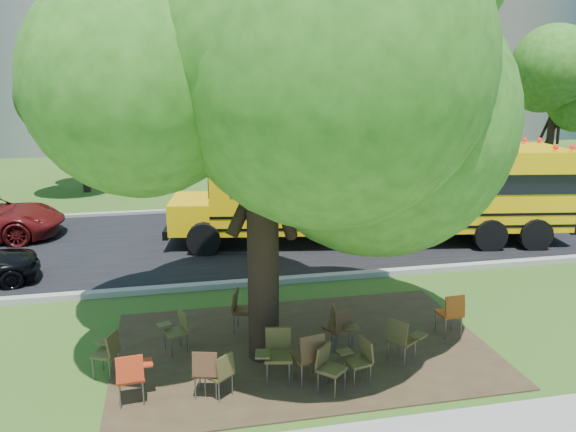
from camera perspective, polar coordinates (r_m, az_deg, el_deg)
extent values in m
plane|color=#2B4D18|center=(11.26, -4.19, -12.61)|extent=(160.00, 160.00, 0.00)
cube|color=#382819|center=(10.98, 1.50, -13.23)|extent=(7.00, 4.50, 0.03)
cube|color=black|center=(17.76, -7.29, -2.51)|extent=(80.00, 8.00, 0.04)
cube|color=gray|center=(13.97, -5.90, -6.90)|extent=(80.00, 0.25, 0.14)
cube|color=gray|center=(21.70, -8.22, 0.65)|extent=(80.00, 0.25, 0.14)
cylinder|color=black|center=(26.46, -20.03, 6.05)|extent=(0.32, 0.32, 3.50)
sphere|color=#295C15|center=(26.26, -20.48, 11.39)|extent=(4.80, 4.80, 4.80)
cylinder|color=black|center=(25.89, 9.24, 7.34)|extent=(0.38, 0.38, 4.20)
sphere|color=#295C15|center=(25.72, 9.50, 13.85)|extent=(5.60, 5.60, 5.60)
cylinder|color=black|center=(28.95, 24.99, 6.31)|extent=(0.34, 0.34, 3.60)
sphere|color=#295C15|center=(28.77, 25.53, 11.33)|extent=(5.00, 5.00, 5.00)
cylinder|color=black|center=(9.88, -2.56, -3.29)|extent=(0.56, 0.56, 4.21)
sphere|color=#295C15|center=(9.43, -2.78, 15.53)|extent=(7.20, 7.20, 7.20)
cube|color=#F2B907|center=(17.52, 10.10, 2.92)|extent=(10.97, 4.11, 2.39)
cube|color=black|center=(17.54, 11.07, 3.78)|extent=(10.40, 4.05, 0.58)
cube|color=#F2B907|center=(17.37, -9.61, 0.29)|extent=(1.59, 2.32, 0.93)
cube|color=black|center=(17.64, 10.01, 0.98)|extent=(10.99, 4.14, 0.08)
cube|color=black|center=(17.73, 9.96, -0.16)|extent=(10.99, 4.14, 0.08)
cylinder|color=black|center=(16.28, -8.56, -2.38)|extent=(1.01, 0.44, 0.97)
cylinder|color=black|center=(18.62, -7.85, -0.26)|extent=(1.01, 0.44, 0.97)
cylinder|color=black|center=(17.53, 19.85, -1.88)|extent=(1.01, 0.44, 0.97)
cylinder|color=black|center=(19.72, 17.19, 0.05)|extent=(1.01, 0.44, 0.97)
cylinder|color=black|center=(18.10, 23.84, -1.77)|extent=(1.01, 0.44, 0.97)
cylinder|color=black|center=(20.23, 20.83, 0.09)|extent=(1.01, 0.44, 0.97)
cube|color=#B73213|center=(9.49, -15.73, -15.42)|extent=(0.47, 0.45, 0.05)
cube|color=#B73213|center=(9.22, -15.79, -14.75)|extent=(0.42, 0.13, 0.41)
cube|color=#B73213|center=(9.56, -14.29, -14.25)|extent=(0.25, 0.31, 0.03)
cylinder|color=slate|center=(9.76, -16.74, -16.19)|extent=(0.02, 0.02, 0.46)
cylinder|color=slate|center=(9.45, -14.49, -17.07)|extent=(0.02, 0.02, 0.46)
cube|color=#4B2C1A|center=(9.43, -8.19, -15.34)|extent=(0.50, 0.49, 0.05)
cube|color=#4B2C1A|center=(9.17, -8.46, -14.70)|extent=(0.40, 0.19, 0.40)
cube|color=#4B2C1A|center=(9.45, -6.60, -14.40)|extent=(0.28, 0.32, 0.03)
cylinder|color=slate|center=(9.71, -8.96, -15.94)|extent=(0.02, 0.02, 0.44)
cylinder|color=slate|center=(9.37, -7.30, -17.08)|extent=(0.02, 0.02, 0.44)
cube|color=#443D1D|center=(9.39, -7.09, -15.69)|extent=(0.52, 0.52, 0.05)
cube|color=#443D1D|center=(9.20, -6.37, -14.95)|extent=(0.33, 0.30, 0.36)
cube|color=#443D1D|center=(9.55, -6.74, -14.40)|extent=(0.31, 0.32, 0.03)
cylinder|color=slate|center=(9.50, -8.41, -16.79)|extent=(0.02, 0.02, 0.41)
cylinder|color=slate|center=(9.50, -5.69, -16.70)|extent=(0.02, 0.02, 0.41)
cube|color=#494420|center=(9.67, -0.99, -14.09)|extent=(0.53, 0.51, 0.05)
cube|color=#494420|center=(9.74, -1.00, -12.31)|extent=(0.44, 0.18, 0.43)
cube|color=#494420|center=(9.48, -2.61, -13.83)|extent=(0.29, 0.34, 0.03)
cylinder|color=slate|center=(9.63, 0.15, -15.87)|extent=(0.03, 0.03, 0.49)
cylinder|color=slate|center=(9.95, -2.08, -14.83)|extent=(0.03, 0.03, 0.49)
cube|color=#402B17|center=(9.65, 1.98, -14.08)|extent=(0.55, 0.53, 0.06)
cube|color=#402B17|center=(9.38, 2.53, -13.29)|extent=(0.45, 0.19, 0.44)
cube|color=#402B17|center=(9.82, 3.02, -12.70)|extent=(0.30, 0.35, 0.03)
cylinder|color=slate|center=(9.85, 0.46, -15.10)|extent=(0.03, 0.03, 0.50)
cylinder|color=slate|center=(9.70, 3.51, -15.63)|extent=(0.03, 0.03, 0.50)
cube|color=#483D1F|center=(9.45, 4.47, -15.30)|extent=(0.54, 0.54, 0.05)
cube|color=#483D1F|center=(9.43, 3.58, -13.93)|extent=(0.34, 0.32, 0.38)
cube|color=#483D1F|center=(9.17, 4.46, -15.48)|extent=(0.33, 0.33, 0.03)
cylinder|color=slate|center=(9.61, 5.80, -16.25)|extent=(0.02, 0.02, 0.42)
cylinder|color=slate|center=(9.51, 3.07, -16.54)|extent=(0.02, 0.02, 0.42)
cube|color=#493F1F|center=(9.74, 7.09, -14.49)|extent=(0.44, 0.46, 0.05)
cube|color=#493F1F|center=(9.72, 7.97, -13.22)|extent=(0.17, 0.38, 0.37)
cube|color=#493F1F|center=(9.79, 5.76, -13.56)|extent=(0.30, 0.25, 0.03)
cylinder|color=slate|center=(9.65, 6.75, -16.17)|extent=(0.02, 0.02, 0.41)
cylinder|color=slate|center=(10.03, 7.35, -14.95)|extent=(0.02, 0.02, 0.41)
cube|color=#443B1D|center=(10.48, 11.51, -12.24)|extent=(0.58, 0.58, 0.05)
cube|color=#443B1D|center=(10.24, 11.02, -11.48)|extent=(0.31, 0.39, 0.41)
cube|color=#443B1D|center=(10.43, 13.12, -11.72)|extent=(0.36, 0.34, 0.03)
cylinder|color=slate|center=(10.79, 11.15, -12.76)|extent=(0.02, 0.02, 0.46)
cylinder|color=slate|center=(10.37, 11.76, -13.96)|extent=(0.02, 0.02, 0.46)
cube|color=brown|center=(10.40, -18.09, -13.16)|extent=(0.49, 0.50, 0.05)
cube|color=brown|center=(10.24, -17.36, -12.30)|extent=(0.23, 0.37, 0.37)
cube|color=brown|center=(10.58, -18.17, -12.01)|extent=(0.32, 0.29, 0.03)
cylinder|color=slate|center=(10.45, -19.20, -14.40)|extent=(0.02, 0.02, 0.41)
cylinder|color=slate|center=(10.54, -16.82, -13.93)|extent=(0.02, 0.02, 0.41)
cube|color=#4F4A22|center=(10.85, -11.34, -11.52)|extent=(0.49, 0.50, 0.05)
cube|color=#4F4A22|center=(10.83, -10.58, -10.37)|extent=(0.22, 0.37, 0.37)
cube|color=#4F4A22|center=(10.95, -12.47, -10.72)|extent=(0.32, 0.29, 0.03)
cylinder|color=slate|center=(10.76, -11.72, -13.00)|extent=(0.02, 0.02, 0.41)
cylinder|color=slate|center=(11.13, -10.87, -12.01)|extent=(0.02, 0.02, 0.41)
cube|color=#412E17|center=(11.49, -4.48, -9.57)|extent=(0.51, 0.53, 0.05)
cube|color=#412E17|center=(11.44, -5.40, -8.51)|extent=(0.22, 0.41, 0.40)
cube|color=#412E17|center=(11.20, -4.01, -9.54)|extent=(0.34, 0.30, 0.03)
cylinder|color=slate|center=(11.70, -3.46, -10.30)|extent=(0.02, 0.02, 0.45)
cylinder|color=slate|center=(11.46, -5.48, -10.90)|extent=(0.02, 0.02, 0.45)
cube|color=#402817|center=(10.80, 4.93, -11.24)|extent=(0.54, 0.53, 0.05)
cube|color=#402817|center=(10.59, 5.61, -10.49)|extent=(0.40, 0.25, 0.40)
cube|color=#402817|center=(10.99, 5.39, -10.11)|extent=(0.31, 0.34, 0.03)
cylinder|color=slate|center=(10.91, 3.64, -12.23)|extent=(0.02, 0.02, 0.44)
cylinder|color=slate|center=(10.89, 6.18, -12.34)|extent=(0.02, 0.02, 0.44)
cube|color=#453A1E|center=(10.82, 5.51, -11.22)|extent=(0.45, 0.47, 0.05)
cube|color=#453A1E|center=(10.70, 4.59, -10.21)|extent=(0.15, 0.40, 0.40)
cube|color=#453A1E|center=(10.58, 6.47, -11.15)|extent=(0.31, 0.26, 0.03)
cylinder|color=slate|center=(11.08, 6.23, -11.85)|extent=(0.02, 0.02, 0.44)
cylinder|color=slate|center=(10.74, 4.72, -12.70)|extent=(0.02, 0.02, 0.44)
cube|color=#A74811|center=(11.75, 16.06, -9.48)|extent=(0.46, 0.44, 0.05)
cube|color=#A74811|center=(11.52, 16.62, -8.78)|extent=(0.42, 0.13, 0.42)
cube|color=#A74811|center=(11.94, 16.76, -8.50)|extent=(0.25, 0.30, 0.03)
cylinder|color=slate|center=(11.89, 14.80, -10.33)|extent=(0.02, 0.02, 0.47)
cylinder|color=slate|center=(11.80, 17.17, -10.71)|extent=(0.02, 0.02, 0.47)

